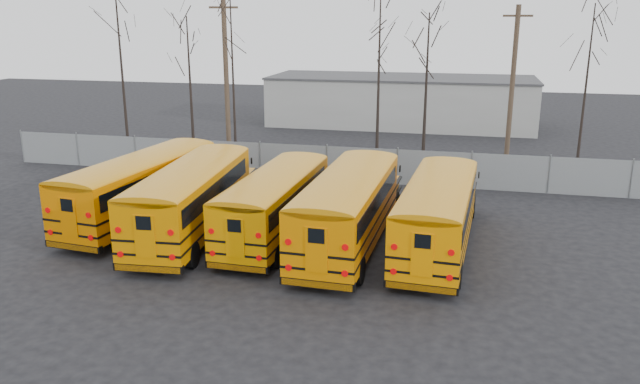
% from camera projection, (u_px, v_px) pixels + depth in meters
% --- Properties ---
extents(ground, '(120.00, 120.00, 0.00)m').
position_uv_depth(ground, '(260.00, 256.00, 24.49)').
color(ground, black).
rests_on(ground, ground).
extents(fence, '(40.00, 0.04, 2.00)m').
position_uv_depth(fence, '(327.00, 163.00, 35.45)').
color(fence, gray).
rests_on(fence, ground).
extents(distant_building, '(22.00, 8.00, 4.00)m').
position_uv_depth(distant_building, '(401.00, 101.00, 53.47)').
color(distant_building, '#A9AAA5').
rests_on(distant_building, ground).
extents(bus_a, '(3.69, 11.28, 3.10)m').
position_uv_depth(bus_a, '(144.00, 182.00, 28.23)').
color(bus_a, black).
rests_on(bus_a, ground).
extents(bus_b, '(3.49, 11.37, 3.14)m').
position_uv_depth(bus_b, '(193.00, 193.00, 26.39)').
color(bus_b, black).
rests_on(bus_b, ground).
extents(bus_c, '(2.66, 10.40, 2.89)m').
position_uv_depth(bus_c, '(277.00, 198.00, 26.15)').
color(bus_c, black).
rests_on(bus_c, ground).
extents(bus_d, '(2.93, 11.34, 3.15)m').
position_uv_depth(bus_d, '(349.00, 203.00, 25.01)').
color(bus_d, black).
rests_on(bus_d, ground).
extents(bus_e, '(3.06, 10.83, 3.00)m').
position_uv_depth(bus_e, '(438.00, 209.00, 24.56)').
color(bus_e, black).
rests_on(bus_e, ground).
extents(utility_pole_left, '(1.79, 0.64, 10.28)m').
position_uv_depth(utility_pole_left, '(226.00, 77.00, 40.34)').
color(utility_pole_left, '#4B3A2A').
rests_on(utility_pole_left, ground).
extents(utility_pole_right, '(1.74, 0.30, 9.73)m').
position_uv_depth(utility_pole_right, '(512.00, 85.00, 37.95)').
color(utility_pole_right, '#483729').
rests_on(utility_pole_right, ground).
extents(tree_0, '(0.26, 0.26, 12.19)m').
position_uv_depth(tree_0, '(121.00, 64.00, 39.87)').
color(tree_0, black).
rests_on(tree_0, ground).
extents(tree_1, '(0.26, 0.26, 9.09)m').
position_uv_depth(tree_1, '(190.00, 88.00, 40.77)').
color(tree_1, black).
rests_on(tree_1, ground).
extents(tree_2, '(0.26, 0.26, 11.08)m').
position_uv_depth(tree_2, '(233.00, 76.00, 38.24)').
color(tree_2, black).
rests_on(tree_2, ground).
extents(tree_3, '(0.26, 0.26, 10.24)m').
position_uv_depth(tree_3, '(379.00, 83.00, 38.09)').
color(tree_3, black).
rests_on(tree_3, ground).
extents(tree_4, '(0.26, 0.26, 9.28)m').
position_uv_depth(tree_4, '(426.00, 90.00, 38.88)').
color(tree_4, black).
rests_on(tree_4, ground).
extents(tree_5, '(0.26, 0.26, 9.74)m').
position_uv_depth(tree_5, '(585.00, 95.00, 34.27)').
color(tree_5, black).
rests_on(tree_5, ground).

